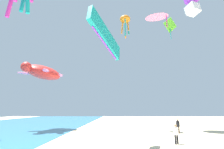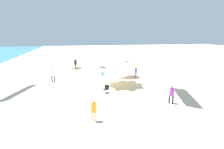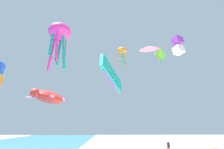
{
  "view_description": "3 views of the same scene",
  "coord_description": "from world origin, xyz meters",
  "px_view_note": "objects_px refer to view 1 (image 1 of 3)",
  "views": [
    {
      "loc": [
        -15.86,
        12.09,
        3.13
      ],
      "look_at": [
        1.13,
        12.76,
        6.7
      ],
      "focal_mm": 26.58,
      "sensor_mm": 36.0,
      "label": 1
    },
    {
      "loc": [
        -21.89,
        3.22,
        6.1
      ],
      "look_at": [
        -3.43,
        0.02,
        1.59
      ],
      "focal_mm": 28.46,
      "sensor_mm": 36.0,
      "label": 2
    },
    {
      "loc": [
        -20.2,
        13.63,
        4.11
      ],
      "look_at": [
        1.13,
        13.11,
        10.64
      ],
      "focal_mm": 26.79,
      "sensor_mm": 36.0,
      "label": 3
    }
  ],
  "objects_px": {
    "person_watching_sky": "(176,132)",
    "kite_delta_pink": "(157,15)",
    "kite_diamond_lime": "(170,26)",
    "kite_octopus_orange": "(125,20)",
    "kite_box_purple": "(192,4)",
    "person_beachcomber": "(178,125)",
    "kite_turtle_red": "(43,72)",
    "kite_parafoil_teal": "(106,36)"
  },
  "relations": [
    {
      "from": "kite_diamond_lime",
      "to": "kite_delta_pink",
      "type": "distance_m",
      "value": 5.4
    },
    {
      "from": "person_beachcomber",
      "to": "kite_turtle_red",
      "type": "relative_size",
      "value": 0.24
    },
    {
      "from": "person_watching_sky",
      "to": "kite_turtle_red",
      "type": "bearing_deg",
      "value": -67.78
    },
    {
      "from": "person_watching_sky",
      "to": "kite_box_purple",
      "type": "relative_size",
      "value": 0.61
    },
    {
      "from": "kite_delta_pink",
      "to": "kite_octopus_orange",
      "type": "distance_m",
      "value": 5.78
    },
    {
      "from": "person_watching_sky",
      "to": "person_beachcomber",
      "type": "distance_m",
      "value": 7.48
    },
    {
      "from": "kite_delta_pink",
      "to": "person_beachcomber",
      "type": "bearing_deg",
      "value": 122.83
    },
    {
      "from": "person_beachcomber",
      "to": "kite_delta_pink",
      "type": "relative_size",
      "value": 0.36
    },
    {
      "from": "person_watching_sky",
      "to": "person_beachcomber",
      "type": "relative_size",
      "value": 0.95
    },
    {
      "from": "person_beachcomber",
      "to": "kite_delta_pink",
      "type": "bearing_deg",
      "value": -179.77
    },
    {
      "from": "kite_turtle_red",
      "to": "kite_diamond_lime",
      "type": "height_order",
      "value": "kite_diamond_lime"
    },
    {
      "from": "person_watching_sky",
      "to": "kite_octopus_orange",
      "type": "relative_size",
      "value": 0.44
    },
    {
      "from": "person_watching_sky",
      "to": "kite_box_purple",
      "type": "xyz_separation_m",
      "value": [
        2.25,
        -3.86,
        14.82
      ]
    },
    {
      "from": "kite_parafoil_teal",
      "to": "kite_delta_pink",
      "type": "bearing_deg",
      "value": -6.46
    },
    {
      "from": "person_watching_sky",
      "to": "kite_delta_pink",
      "type": "distance_m",
      "value": 21.67
    },
    {
      "from": "kite_parafoil_teal",
      "to": "kite_octopus_orange",
      "type": "bearing_deg",
      "value": 14.49
    },
    {
      "from": "person_beachcomber",
      "to": "kite_octopus_orange",
      "type": "relative_size",
      "value": 0.46
    },
    {
      "from": "kite_turtle_red",
      "to": "kite_octopus_orange",
      "type": "height_order",
      "value": "kite_octopus_orange"
    },
    {
      "from": "person_watching_sky",
      "to": "kite_delta_pink",
      "type": "height_order",
      "value": "kite_delta_pink"
    },
    {
      "from": "kite_turtle_red",
      "to": "kite_box_purple",
      "type": "xyz_separation_m",
      "value": [
        -7.7,
        -21.61,
        6.76
      ]
    },
    {
      "from": "kite_turtle_red",
      "to": "kite_parafoil_teal",
      "type": "height_order",
      "value": "kite_parafoil_teal"
    },
    {
      "from": "person_beachcomber",
      "to": "kite_diamond_lime",
      "type": "distance_m",
      "value": 20.4
    },
    {
      "from": "kite_turtle_red",
      "to": "kite_delta_pink",
      "type": "relative_size",
      "value": 1.46
    },
    {
      "from": "kite_parafoil_teal",
      "to": "kite_box_purple",
      "type": "distance_m",
      "value": 12.81
    },
    {
      "from": "kite_parafoil_teal",
      "to": "person_watching_sky",
      "type": "bearing_deg",
      "value": -45.78
    },
    {
      "from": "kite_parafoil_teal",
      "to": "kite_box_purple",
      "type": "bearing_deg",
      "value": -41.35
    },
    {
      "from": "person_beachcomber",
      "to": "kite_turtle_red",
      "type": "xyz_separation_m",
      "value": [
        2.95,
        20.35,
        8.0
      ]
    },
    {
      "from": "person_watching_sky",
      "to": "kite_turtle_red",
      "type": "distance_m",
      "value": 21.89
    },
    {
      "from": "kite_delta_pink",
      "to": "kite_octopus_orange",
      "type": "bearing_deg",
      "value": 22.37
    },
    {
      "from": "kite_parafoil_teal",
      "to": "kite_box_purple",
      "type": "relative_size",
      "value": 1.89
    },
    {
      "from": "kite_box_purple",
      "to": "kite_octopus_orange",
      "type": "xyz_separation_m",
      "value": [
        8.41,
        7.86,
        2.78
      ]
    },
    {
      "from": "person_beachcomber",
      "to": "kite_parafoil_teal",
      "type": "height_order",
      "value": "kite_parafoil_teal"
    },
    {
      "from": "kite_box_purple",
      "to": "kite_octopus_orange",
      "type": "height_order",
      "value": "kite_octopus_orange"
    },
    {
      "from": "person_watching_sky",
      "to": "kite_octopus_orange",
      "type": "bearing_deg",
      "value": -107.9
    },
    {
      "from": "kite_parafoil_teal",
      "to": "kite_octopus_orange",
      "type": "height_order",
      "value": "kite_octopus_orange"
    },
    {
      "from": "kite_octopus_orange",
      "to": "person_watching_sky",
      "type": "bearing_deg",
      "value": -35.45
    },
    {
      "from": "kite_box_purple",
      "to": "kite_turtle_red",
      "type": "bearing_deg",
      "value": 134.3
    },
    {
      "from": "kite_octopus_orange",
      "to": "kite_box_purple",
      "type": "bearing_deg",
      "value": -12.96
    },
    {
      "from": "kite_diamond_lime",
      "to": "kite_delta_pink",
      "type": "xyz_separation_m",
      "value": [
        -4.01,
        3.62,
        -0.02
      ]
    },
    {
      "from": "person_watching_sky",
      "to": "kite_diamond_lime",
      "type": "height_order",
      "value": "kite_diamond_lime"
    },
    {
      "from": "person_watching_sky",
      "to": "kite_diamond_lime",
      "type": "bearing_deg",
      "value": -147.95
    },
    {
      "from": "person_beachcomber",
      "to": "kite_turtle_red",
      "type": "height_order",
      "value": "kite_turtle_red"
    }
  ]
}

